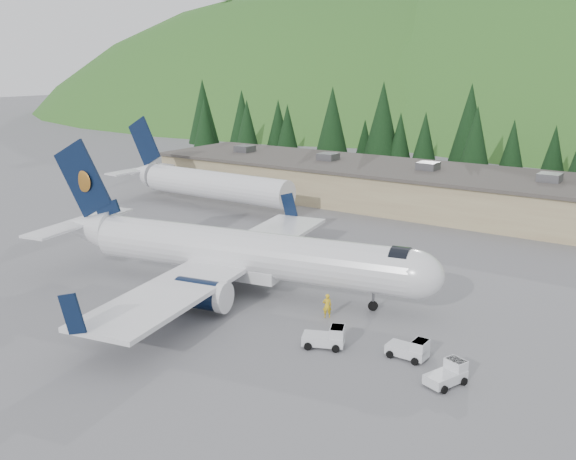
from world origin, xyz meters
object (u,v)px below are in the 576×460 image
Objects in this scene: airliner at (236,253)px; terminal_building at (392,185)px; baggage_tug_b at (411,349)px; second_airliner at (200,182)px; baggage_tug_c at (448,374)px; baggage_tug_a at (327,338)px; ramp_worker at (327,306)px.

terminal_building is at bearing 85.02° from airliner.
baggage_tug_b is (17.52, -3.82, -2.57)m from airliner.
airliner reaches higher than baggage_tug_b.
baggage_tug_b is at bearing -32.15° from second_airliner.
baggage_tug_c is at bearing -60.60° from terminal_building.
second_airliner is 8.83× the size of baggage_tug_a.
terminal_building is (-24.72, 43.87, 2.01)m from baggage_tug_c.
terminal_building is 41.44m from ramp_worker.
second_airliner is at bearing 78.61° from baggage_tug_c.
airliner is 1.31× the size of second_airliner.
ramp_worker is at bearing 98.02° from baggage_tug_a.
baggage_tug_a is (12.16, -5.36, -2.53)m from airliner.
baggage_tug_b is 0.92× the size of baggage_tug_c.
baggage_tug_c is 12.21m from ramp_worker.
terminal_building is at bearing 38.78° from second_airliner.
baggage_tug_c is (3.23, -1.85, -0.01)m from baggage_tug_b.
terminal_building is (-21.49, 42.02, 2.00)m from baggage_tug_b.
baggage_tug_b is at bearing 80.79° from baggage_tug_c.
baggage_tug_c is at bearing -29.05° from baggage_tug_b.
baggage_tug_a is at bearing -163.20° from baggage_tug_b.
baggage_tug_b is 1.41× the size of ramp_worker.
ramp_worker reaches higher than baggage_tug_b.
baggage_tug_a is 1.08× the size of baggage_tug_c.
second_airliner reaches higher than baggage_tug_a.
baggage_tug_c is at bearing -26.21° from airliner.
terminal_building is (19.91, 16.00, -0.70)m from second_airliner.
baggage_tug_a is at bearing -34.72° from airliner.
baggage_tug_a reaches higher than baggage_tug_b.
baggage_tug_a is at bearing 108.53° from baggage_tug_c.
terminal_building is at bearing -108.24° from ramp_worker.
second_airliner is at bearing 148.61° from baggage_tug_b.
ramp_worker is (9.49, -0.95, -2.26)m from airliner.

